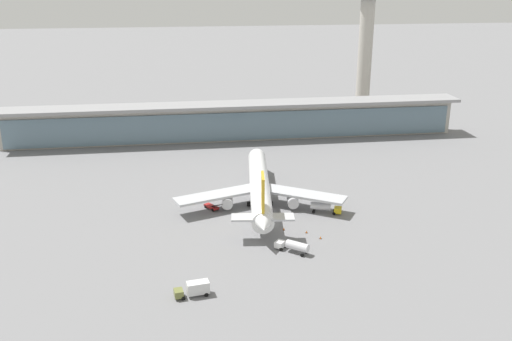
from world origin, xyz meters
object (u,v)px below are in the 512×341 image
at_px(service_truck_under_wing_yellow, 325,207).
at_px(control_tower, 366,38).
at_px(safety_cone_alpha, 307,232).
at_px(safety_cone_charlie, 321,238).
at_px(service_truck_near_nose_white, 293,246).
at_px(service_truck_mid_apron_olive, 194,289).
at_px(safety_cone_bravo, 284,229).
at_px(airliner_on_stand, 260,187).
at_px(service_truck_by_tail_red, 212,207).

relative_size(service_truck_under_wing_yellow, control_tower, 0.13).
height_order(safety_cone_alpha, safety_cone_charlie, same).
height_order(service_truck_under_wing_yellow, safety_cone_charlie, service_truck_under_wing_yellow).
bearing_deg(service_truck_near_nose_white, service_truck_mid_apron_olive, -146.33).
height_order(service_truck_near_nose_white, safety_cone_bravo, service_truck_near_nose_white).
relative_size(airliner_on_stand, service_truck_near_nose_white, 7.91).
distance_m(control_tower, safety_cone_charlie, 139.70).
xyz_separation_m(airliner_on_stand, service_truck_by_tail_red, (-14.04, -1.94, -4.56)).
bearing_deg(safety_cone_charlie, service_truck_near_nose_white, -143.30).
distance_m(airliner_on_stand, safety_cone_bravo, 19.58).
xyz_separation_m(service_truck_under_wing_yellow, safety_cone_charlie, (-5.17, -15.93, -1.39)).
bearing_deg(service_truck_mid_apron_olive, airliner_on_stand, 66.26).
xyz_separation_m(control_tower, safety_cone_bravo, (-59.73, -118.50, -35.69)).
xyz_separation_m(service_truck_near_nose_white, safety_cone_alpha, (5.59, 10.04, -1.39)).
bearing_deg(airliner_on_stand, control_tower, 57.61).
relative_size(service_truck_under_wing_yellow, safety_cone_alpha, 12.63).
bearing_deg(service_truck_under_wing_yellow, safety_cone_charlie, -107.99).
distance_m(service_truck_near_nose_white, service_truck_under_wing_yellow, 25.93).
distance_m(airliner_on_stand, service_truck_near_nose_white, 31.55).
bearing_deg(service_truck_by_tail_red, service_truck_mid_apron_olive, -98.51).
relative_size(service_truck_mid_apron_olive, safety_cone_bravo, 10.80).
height_order(airliner_on_stand, safety_cone_alpha, airliner_on_stand).
bearing_deg(safety_cone_charlie, service_truck_by_tail_red, 138.47).
bearing_deg(service_truck_near_nose_white, control_tower, 65.47).
xyz_separation_m(service_truck_mid_apron_olive, safety_cone_bravo, (24.52, 28.84, -1.37)).
bearing_deg(safety_cone_charlie, safety_cone_bravo, 142.31).
distance_m(service_truck_under_wing_yellow, safety_cone_alpha, 14.53).
distance_m(airliner_on_stand, service_truck_mid_apron_olive, 51.91).
xyz_separation_m(service_truck_by_tail_red, safety_cone_alpha, (23.21, -19.15, -0.49)).
distance_m(control_tower, safety_cone_alpha, 137.35).
height_order(service_truck_under_wing_yellow, service_truck_by_tail_red, service_truck_under_wing_yellow).
bearing_deg(control_tower, service_truck_under_wing_yellow, -113.04).
distance_m(service_truck_mid_apron_olive, safety_cone_bravo, 37.88).
relative_size(service_truck_near_nose_white, service_truck_mid_apron_olive, 1.07).
distance_m(service_truck_by_tail_red, safety_cone_bravo, 24.29).
bearing_deg(safety_cone_bravo, safety_cone_charlie, -37.69).
xyz_separation_m(service_truck_mid_apron_olive, service_truck_by_tail_red, (6.80, 45.46, -0.88)).
bearing_deg(service_truck_mid_apron_olive, safety_cone_charlie, 34.46).
relative_size(safety_cone_alpha, safety_cone_bravo, 1.00).
xyz_separation_m(service_truck_near_nose_white, service_truck_under_wing_yellow, (13.50, 22.14, 0.00)).
height_order(control_tower, safety_cone_charlie, control_tower).
xyz_separation_m(airliner_on_stand, control_tower, (63.41, 99.95, 30.65)).
distance_m(service_truck_near_nose_white, safety_cone_alpha, 11.57).
bearing_deg(control_tower, service_truck_by_tail_red, -127.24).
bearing_deg(service_truck_mid_apron_olive, safety_cone_bravo, 49.64).
bearing_deg(control_tower, service_truck_near_nose_white, -114.53).
relative_size(service_truck_by_tail_red, safety_cone_charlie, 9.03).
distance_m(airliner_on_stand, safety_cone_alpha, 23.54).
distance_m(service_truck_under_wing_yellow, service_truck_by_tail_red, 31.92).
relative_size(service_truck_mid_apron_olive, safety_cone_charlie, 10.80).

